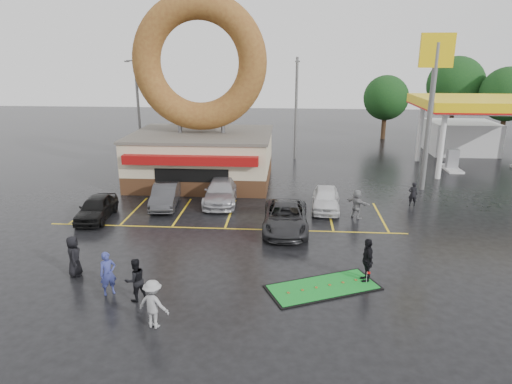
# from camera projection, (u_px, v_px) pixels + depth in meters

# --- Properties ---
(ground) EXTENTS (120.00, 120.00, 0.00)m
(ground) POSITION_uv_depth(u_px,v_px,m) (215.00, 255.00, 22.12)
(ground) COLOR black
(ground) RESTS_ON ground
(donut_shop) EXTENTS (10.20, 8.70, 13.50)m
(donut_shop) POSITION_uv_depth(u_px,v_px,m) (201.00, 122.00, 33.37)
(donut_shop) COLOR #472B19
(donut_shop) RESTS_ON ground
(gas_station) EXTENTS (12.30, 13.65, 5.90)m
(gas_station) POSITION_uv_depth(u_px,v_px,m) (481.00, 120.00, 39.55)
(gas_station) COLOR silver
(gas_station) RESTS_ON ground
(shell_sign) EXTENTS (2.20, 0.36, 10.60)m
(shell_sign) POSITION_uv_depth(u_px,v_px,m) (433.00, 84.00, 30.45)
(shell_sign) COLOR slate
(shell_sign) RESTS_ON ground
(streetlight_left) EXTENTS (0.40, 2.21, 9.00)m
(streetlight_left) POSITION_uv_depth(u_px,v_px,m) (138.00, 106.00, 40.40)
(streetlight_left) COLOR slate
(streetlight_left) RESTS_ON ground
(streetlight_mid) EXTENTS (0.40, 2.21, 9.00)m
(streetlight_mid) POSITION_uv_depth(u_px,v_px,m) (296.00, 106.00, 40.35)
(streetlight_mid) COLOR slate
(streetlight_mid) RESTS_ON ground
(streetlight_right) EXTENTS (0.40, 2.21, 9.00)m
(streetlight_right) POSITION_uv_depth(u_px,v_px,m) (431.00, 106.00, 40.45)
(streetlight_right) COLOR slate
(streetlight_right) RESTS_ON ground
(tree_far_a) EXTENTS (5.60, 5.60, 8.00)m
(tree_far_a) POSITION_uv_depth(u_px,v_px,m) (508.00, 94.00, 47.32)
(tree_far_a) COLOR #332114
(tree_far_a) RESTS_ON ground
(tree_far_c) EXTENTS (6.30, 6.30, 9.00)m
(tree_far_c) POSITION_uv_depth(u_px,v_px,m) (456.00, 85.00, 51.23)
(tree_far_c) COLOR #332114
(tree_far_c) RESTS_ON ground
(tree_far_d) EXTENTS (4.90, 4.90, 7.00)m
(tree_far_d) POSITION_uv_depth(u_px,v_px,m) (386.00, 98.00, 50.28)
(tree_far_d) COLOR #332114
(tree_far_d) RESTS_ON ground
(car_black) EXTENTS (1.91, 4.17, 1.39)m
(car_black) POSITION_uv_depth(u_px,v_px,m) (97.00, 208.00, 26.62)
(car_black) COLOR black
(car_black) RESTS_ON ground
(car_dgrey) EXTENTS (1.98, 4.42, 1.41)m
(car_dgrey) POSITION_uv_depth(u_px,v_px,m) (165.00, 196.00, 28.83)
(car_dgrey) COLOR #313134
(car_dgrey) RESTS_ON ground
(car_silver) EXTENTS (2.30, 5.17, 1.47)m
(car_silver) POSITION_uv_depth(u_px,v_px,m) (221.00, 191.00, 29.58)
(car_silver) COLOR #A6A5AA
(car_silver) RESTS_ON ground
(car_grey) EXTENTS (2.45, 5.23, 1.45)m
(car_grey) POSITION_uv_depth(u_px,v_px,m) (286.00, 217.00, 25.00)
(car_grey) COLOR #29292B
(car_grey) RESTS_ON ground
(car_white) EXTENTS (1.94, 4.22, 1.40)m
(car_white) POSITION_uv_depth(u_px,v_px,m) (326.00, 199.00, 28.24)
(car_white) COLOR silver
(car_white) RESTS_ON ground
(person_blue) EXTENTS (0.79, 0.75, 1.82)m
(person_blue) POSITION_uv_depth(u_px,v_px,m) (108.00, 273.00, 18.29)
(person_blue) COLOR navy
(person_blue) RESTS_ON ground
(person_blackjkt) EXTENTS (1.08, 1.06, 1.76)m
(person_blackjkt) POSITION_uv_depth(u_px,v_px,m) (135.00, 280.00, 17.83)
(person_blackjkt) COLOR black
(person_blackjkt) RESTS_ON ground
(person_hoodie) EXTENTS (1.31, 0.97, 1.81)m
(person_hoodie) POSITION_uv_depth(u_px,v_px,m) (153.00, 304.00, 16.07)
(person_hoodie) COLOR gray
(person_hoodie) RESTS_ON ground
(person_bystander) EXTENTS (0.85, 1.04, 1.83)m
(person_bystander) POSITION_uv_depth(u_px,v_px,m) (74.00, 256.00, 19.83)
(person_bystander) COLOR black
(person_bystander) RESTS_ON ground
(person_cameraman) EXTENTS (0.58, 1.19, 1.96)m
(person_cameraman) POSITION_uv_depth(u_px,v_px,m) (367.00, 260.00, 19.26)
(person_cameraman) COLOR black
(person_cameraman) RESTS_ON ground
(person_walker_near) EXTENTS (1.52, 1.49, 1.74)m
(person_walker_near) POSITION_uv_depth(u_px,v_px,m) (357.00, 204.00, 26.75)
(person_walker_near) COLOR gray
(person_walker_near) RESTS_ON ground
(person_walker_far) EXTENTS (0.57, 0.38, 1.54)m
(person_walker_far) POSITION_uv_depth(u_px,v_px,m) (413.00, 194.00, 28.93)
(person_walker_far) COLOR black
(person_walker_far) RESTS_ON ground
(dumpster) EXTENTS (1.83, 1.24, 1.30)m
(dumpster) POSITION_uv_depth(u_px,v_px,m) (146.00, 171.00, 35.04)
(dumpster) COLOR #194320
(dumpster) RESTS_ON ground
(putting_green) EXTENTS (5.03, 3.72, 0.58)m
(putting_green) POSITION_uv_depth(u_px,v_px,m) (323.00, 287.00, 18.97)
(putting_green) COLOR black
(putting_green) RESTS_ON ground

